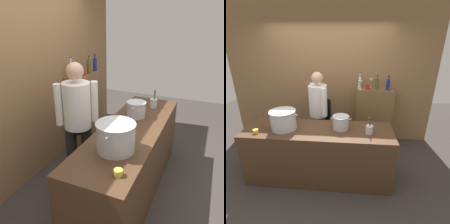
# 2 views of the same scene
# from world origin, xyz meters

# --- Properties ---
(ground_plane) EXTENTS (8.00, 8.00, 0.00)m
(ground_plane) POSITION_xyz_m (0.00, 0.00, 0.00)
(ground_plane) COLOR #383330
(brick_back_panel) EXTENTS (4.40, 0.10, 3.00)m
(brick_back_panel) POSITION_xyz_m (0.00, 1.40, 1.50)
(brick_back_panel) COLOR olive
(brick_back_panel) RESTS_ON ground_plane
(prep_counter) EXTENTS (2.31, 0.70, 0.90)m
(prep_counter) POSITION_xyz_m (0.00, 0.00, 0.45)
(prep_counter) COLOR #472D1C
(prep_counter) RESTS_ON ground_plane
(bar_cabinet) EXTENTS (0.76, 0.32, 1.25)m
(bar_cabinet) POSITION_xyz_m (0.96, 1.19, 0.62)
(bar_cabinet) COLOR brown
(bar_cabinet) RESTS_ON ground_plane
(chef) EXTENTS (0.42, 0.45, 1.66)m
(chef) POSITION_xyz_m (-0.12, 0.67, 0.96)
(chef) COLOR black
(chef) RESTS_ON ground_plane
(stockpot_large) EXTENTS (0.46, 0.40, 0.29)m
(stockpot_large) POSITION_xyz_m (-0.53, -0.02, 1.05)
(stockpot_large) COLOR #B7BABF
(stockpot_large) RESTS_ON prep_counter
(stockpot_small) EXTENTS (0.32, 0.26, 0.21)m
(stockpot_small) POSITION_xyz_m (0.35, 0.06, 1.01)
(stockpot_small) COLOR #B7BABF
(stockpot_small) RESTS_ON prep_counter
(utensil_crock) EXTENTS (0.10, 0.10, 0.27)m
(utensil_crock) POSITION_xyz_m (0.78, -0.06, 0.97)
(utensil_crock) COLOR #B7BABF
(utensil_crock) RESTS_ON prep_counter
(butter_jar) EXTENTS (0.08, 0.08, 0.06)m
(butter_jar) POSITION_xyz_m (-0.90, -0.20, 0.93)
(butter_jar) COLOR yellow
(butter_jar) RESTS_ON prep_counter
(wine_bottle_clear) EXTENTS (0.07, 0.07, 0.32)m
(wine_bottle_clear) POSITION_xyz_m (0.65, 1.22, 1.36)
(wine_bottle_clear) COLOR silver
(wine_bottle_clear) RESTS_ON bar_cabinet
(wine_bottle_cobalt) EXTENTS (0.07, 0.07, 0.29)m
(wine_bottle_cobalt) POSITION_xyz_m (1.20, 1.10, 1.36)
(wine_bottle_cobalt) COLOR navy
(wine_bottle_cobalt) RESTS_ON bar_cabinet
(wine_bottle_olive) EXTENTS (0.07, 0.07, 0.30)m
(wine_bottle_olive) POSITION_xyz_m (0.98, 1.10, 1.36)
(wine_bottle_olive) COLOR #475123
(wine_bottle_olive) RESTS_ON bar_cabinet
(wine_glass_short) EXTENTS (0.08, 0.08, 0.18)m
(wine_glass_short) POSITION_xyz_m (0.65, 1.09, 1.38)
(wine_glass_short) COLOR silver
(wine_glass_short) RESTS_ON bar_cabinet
(wine_glass_tall) EXTENTS (0.08, 0.08, 0.18)m
(wine_glass_tall) POSITION_xyz_m (0.87, 1.29, 1.38)
(wine_glass_tall) COLOR silver
(wine_glass_tall) RESTS_ON bar_cabinet
(spice_tin_red) EXTENTS (0.07, 0.07, 0.11)m
(spice_tin_red) POSITION_xyz_m (0.81, 1.12, 1.30)
(spice_tin_red) COLOR red
(spice_tin_red) RESTS_ON bar_cabinet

